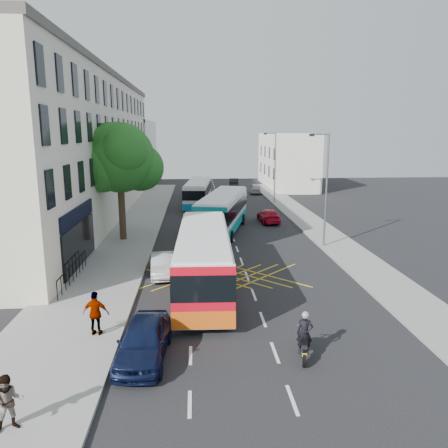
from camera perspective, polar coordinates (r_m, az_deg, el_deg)
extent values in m
plane|color=black|center=(20.02, 5.09, -12.31)|extent=(120.00, 120.00, 0.00)
cube|color=gray|center=(34.46, -13.00, -2.02)|extent=(5.00, 70.00, 0.15)
cube|color=gray|center=(35.58, 13.36, -1.60)|extent=(3.00, 70.00, 0.15)
cube|color=beige|center=(43.97, -18.63, 9.10)|extent=(8.00, 45.00, 13.00)
cube|color=#59544C|center=(44.23, -19.23, 17.85)|extent=(8.30, 45.00, 0.50)
cube|color=black|center=(27.38, -18.59, 1.20)|extent=(0.12, 7.00, 0.90)
cube|color=black|center=(27.75, -18.34, -2.45)|extent=(0.12, 7.00, 2.60)
cube|color=silver|center=(73.93, -12.59, 9.17)|extent=(8.00, 20.00, 10.00)
cube|color=silver|center=(67.61, 8.17, 8.25)|extent=(6.00, 18.00, 8.00)
cylinder|color=#382619|center=(34.00, -13.18, 1.70)|extent=(0.50, 0.50, 4.40)
sphere|color=#1B5317|center=(33.54, -13.50, 8.44)|extent=(5.20, 5.20, 5.20)
sphere|color=#1B5317|center=(34.18, -10.88, 7.27)|extent=(3.60, 3.60, 3.60)
sphere|color=#1B5317|center=(33.21, -15.68, 7.26)|extent=(3.80, 3.80, 3.80)
sphere|color=#1B5317|center=(32.13, -12.87, 9.40)|extent=(3.40, 3.40, 3.40)
sphere|color=#1B5317|center=(34.72, -14.60, 10.15)|extent=(3.20, 3.20, 3.20)
cylinder|color=slate|center=(31.68, 13.21, 4.27)|extent=(0.14, 0.14, 8.00)
cylinder|color=slate|center=(31.25, 12.49, 11.38)|extent=(1.20, 0.10, 0.10)
cube|color=black|center=(31.09, 11.40, 11.33)|extent=(0.35, 0.15, 0.18)
cylinder|color=slate|center=(51.03, 6.68, 7.30)|extent=(0.14, 0.14, 8.00)
cylinder|color=slate|center=(50.77, 6.11, 11.70)|extent=(1.20, 0.10, 0.10)
cube|color=black|center=(50.67, 5.42, 11.65)|extent=(0.35, 0.15, 0.18)
cube|color=silver|center=(22.98, -2.66, -4.47)|extent=(2.84, 11.34, 2.72)
cube|color=silver|center=(22.62, -2.70, -1.05)|extent=(2.63, 11.11, 0.12)
cube|color=black|center=(22.88, -2.67, -3.55)|extent=(2.90, 11.40, 1.13)
cube|color=#E65913|center=(23.27, -2.64, -6.71)|extent=(2.89, 11.39, 0.77)
cube|color=red|center=(17.66, -2.72, -9.54)|extent=(2.61, 0.16, 2.56)
cube|color=#FF0C0C|center=(17.96, -6.06, -11.69)|extent=(0.25, 0.07, 0.25)
cube|color=#FF0C0C|center=(17.95, 0.67, -11.64)|extent=(0.25, 0.07, 0.25)
cylinder|color=black|center=(26.33, -5.42, -5.22)|extent=(0.31, 0.93, 0.92)
cylinder|color=black|center=(26.32, 0.19, -5.18)|extent=(0.31, 0.93, 0.92)
cylinder|color=black|center=(19.88, -6.43, -11.07)|extent=(0.31, 0.93, 0.92)
cylinder|color=black|center=(19.86, 1.11, -11.02)|extent=(0.31, 0.93, 0.92)
cube|color=silver|center=(36.52, -0.14, 1.69)|extent=(5.12, 11.51, 2.70)
cube|color=silver|center=(36.30, -0.14, 3.87)|extent=(4.87, 11.24, 0.12)
cube|color=black|center=(36.45, -0.14, 2.28)|extent=(5.20, 11.58, 1.12)
cube|color=#0C9B95|center=(36.70, -0.14, 0.24)|extent=(5.18, 11.57, 0.77)
cube|color=#0B8792|center=(31.13, -1.91, -0.07)|extent=(2.54, 0.71, 2.55)
cube|color=#FF0C0C|center=(31.50, -3.73, -1.27)|extent=(0.26, 0.12, 0.25)
cube|color=#FF0C0C|center=(31.09, -0.05, -1.42)|extent=(0.26, 0.12, 0.25)
cylinder|color=black|center=(39.94, -1.18, 0.75)|extent=(0.49, 0.96, 0.92)
cylinder|color=black|center=(39.54, 2.45, 0.63)|extent=(0.49, 0.96, 0.92)
cylinder|color=black|center=(33.40, -3.41, -1.49)|extent=(0.49, 0.96, 0.92)
cylinder|color=black|center=(32.93, 0.92, -1.67)|extent=(0.49, 0.96, 0.92)
cube|color=silver|center=(49.33, -3.42, 4.14)|extent=(3.23, 10.23, 2.42)
cube|color=silver|center=(49.18, -3.44, 5.59)|extent=(3.03, 10.01, 0.11)
cube|color=black|center=(49.29, -3.43, 4.54)|extent=(3.29, 10.29, 1.01)
cube|color=#0D75A8|center=(49.45, -3.41, 3.17)|extent=(3.28, 10.28, 0.69)
cube|color=silver|center=(44.40, -3.98, 3.29)|extent=(2.32, 0.32, 2.29)
cube|color=#FF0C0C|center=(44.59, -5.11, 2.48)|extent=(0.25, 0.08, 0.25)
cube|color=#FF0C0C|center=(44.42, -2.82, 2.48)|extent=(0.25, 0.08, 0.25)
cylinder|color=black|center=(52.30, -4.40, 3.33)|extent=(0.33, 0.84, 0.82)
cylinder|color=black|center=(52.11, -1.89, 3.33)|extent=(0.33, 0.84, 0.82)
cylinder|color=black|center=(46.29, -5.18, 2.20)|extent=(0.33, 0.84, 0.82)
cylinder|color=black|center=(46.08, -2.35, 2.19)|extent=(0.33, 0.84, 0.82)
cylinder|color=black|center=(16.50, 10.44, -16.89)|extent=(0.25, 0.62, 0.61)
cylinder|color=black|center=(17.76, 10.37, -14.69)|extent=(0.25, 0.62, 0.61)
cube|color=black|center=(17.00, 10.44, -14.90)|extent=(0.46, 1.16, 0.21)
cube|color=black|center=(17.13, 10.45, -14.03)|extent=(0.36, 0.48, 0.19)
cube|color=black|center=(16.73, 10.47, -14.88)|extent=(0.35, 0.52, 0.10)
cylinder|color=slate|center=(17.56, 10.42, -13.70)|extent=(0.15, 0.42, 0.80)
cylinder|color=slate|center=(17.29, 10.47, -12.91)|extent=(0.56, 0.17, 0.04)
cube|color=gold|center=(16.25, 10.48, -16.49)|extent=(0.17, 0.06, 0.12)
imported|color=black|center=(16.79, 10.50, -13.83)|extent=(0.67, 0.52, 1.64)
sphere|color=#99999E|center=(16.50, 10.59, -11.64)|extent=(0.29, 0.29, 0.29)
imported|color=black|center=(16.79, -10.44, -14.71)|extent=(1.99, 4.39, 1.46)
imported|color=#A9ACB0|center=(25.77, -8.04, -5.31)|extent=(1.62, 3.86, 1.24)
imported|color=#B2071D|center=(40.59, 5.83, 1.08)|extent=(1.79, 4.20, 1.21)
imported|color=#414449|center=(57.85, -3.50, 4.51)|extent=(3.06, 5.64, 1.50)
imported|color=#A0A1A7|center=(59.42, 4.20, 4.56)|extent=(1.86, 3.70, 1.21)
imported|color=black|center=(67.07, 1.34, 5.46)|extent=(1.86, 4.05, 1.29)
imported|color=gray|center=(14.14, -26.32, -20.22)|extent=(0.97, 0.88, 1.63)
imported|color=gray|center=(18.63, -16.40, -11.13)|extent=(1.12, 0.57, 1.83)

